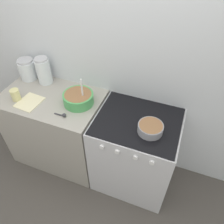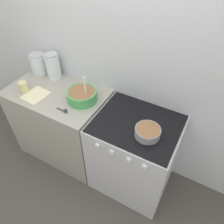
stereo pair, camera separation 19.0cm
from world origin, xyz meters
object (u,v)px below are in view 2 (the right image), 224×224
object	(u,v)px
storage_jar_middle	(53,68)
stove	(134,155)
storage_jar_left	(39,65)
tin_can	(24,87)
baking_pan	(148,132)
mixing_bowl	(82,95)

from	to	relation	value
storage_jar_middle	stove	bearing A→B (deg)	-10.90
storage_jar_left	storage_jar_middle	bearing A→B (deg)	-0.00
tin_can	stove	bearing A→B (deg)	6.97
stove	storage_jar_middle	distance (m)	1.23
baking_pan	storage_jar_middle	size ratio (longest dim) A/B	0.75
baking_pan	storage_jar_middle	bearing A→B (deg)	166.24
mixing_bowl	baking_pan	world-z (taller)	mixing_bowl
stove	baking_pan	bearing A→B (deg)	-34.73
mixing_bowl	stove	bearing A→B (deg)	-2.65
stove	mixing_bowl	size ratio (longest dim) A/B	3.20
storage_jar_middle	tin_can	distance (m)	0.37
baking_pan	tin_can	size ratio (longest dim) A/B	1.84
storage_jar_left	tin_can	xyz separation A→B (m)	(0.11, -0.35, -0.04)
baking_pan	storage_jar_left	bearing A→B (deg)	168.21
tin_can	mixing_bowl	bearing A→B (deg)	16.35
mixing_bowl	tin_can	distance (m)	0.60
mixing_bowl	baking_pan	size ratio (longest dim) A/B	1.36
stove	storage_jar_middle	bearing A→B (deg)	169.10
baking_pan	tin_can	bearing A→B (deg)	-177.51
mixing_bowl	storage_jar_middle	bearing A→B (deg)	159.58
mixing_bowl	tin_can	size ratio (longest dim) A/B	2.51
tin_can	storage_jar_left	bearing A→B (deg)	107.05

